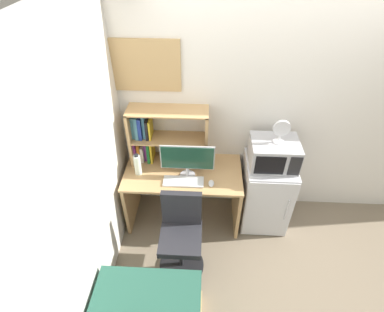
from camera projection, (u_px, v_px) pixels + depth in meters
The scene contains 13 objects.
wall_back at pixel (309, 115), 3.15m from camera, with size 6.40×0.04×2.60m, color silver.
wall_left at pixel (59, 234), 1.97m from camera, with size 0.04×4.40×2.60m, color silver.
desk at pixel (183, 186), 3.42m from camera, with size 1.28×0.66×0.75m.
hutch_bookshelf at pixel (156, 135), 3.23m from camera, with size 0.84×0.28×0.65m.
monitor at pixel (187, 159), 3.08m from camera, with size 0.56×0.16×0.40m.
keyboard at pixel (183, 182), 3.14m from camera, with size 0.42×0.16×0.02m, color silver.
computer_mouse at pixel (211, 183), 3.11m from camera, with size 0.06×0.10×0.03m, color silver.
water_bottle at pixel (138, 165), 3.18m from camera, with size 0.08×0.08×0.26m.
mini_fridge at pixel (265, 193), 3.46m from camera, with size 0.52×0.57×0.87m.
microwave at pixel (274, 153), 3.10m from camera, with size 0.49×0.40×0.29m.
desk_fan at pixel (281, 130), 2.91m from camera, with size 0.17×0.11×0.26m.
desk_chair at pixel (181, 238), 3.00m from camera, with size 0.47×0.47×0.93m.
wall_corkboard at pixel (145, 66), 2.87m from camera, with size 0.70×0.02×0.51m, color tan.
Camera 1 is at (-0.68, -2.76, 2.94)m, focal length 28.03 mm.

